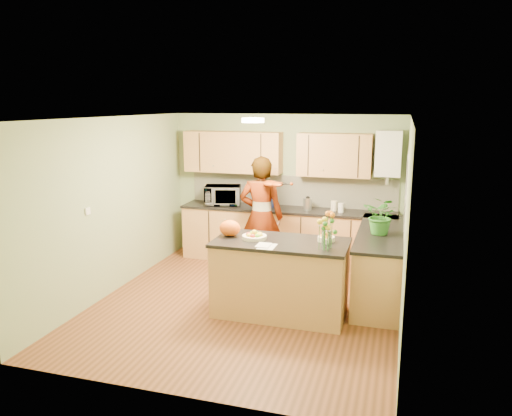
# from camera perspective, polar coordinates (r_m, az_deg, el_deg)

# --- Properties ---
(floor) EXTENTS (4.50, 4.50, 0.00)m
(floor) POSITION_cam_1_polar(r_m,az_deg,el_deg) (6.92, -1.06, -10.92)
(floor) COLOR brown
(floor) RESTS_ON ground
(ceiling) EXTENTS (4.00, 4.50, 0.02)m
(ceiling) POSITION_cam_1_polar(r_m,az_deg,el_deg) (6.37, -1.15, 10.26)
(ceiling) COLOR white
(ceiling) RESTS_ON wall_back
(wall_back) EXTENTS (4.00, 0.02, 2.50)m
(wall_back) POSITION_cam_1_polar(r_m,az_deg,el_deg) (8.66, 3.40, 2.39)
(wall_back) COLOR #95A978
(wall_back) RESTS_ON floor
(wall_front) EXTENTS (4.00, 0.02, 2.50)m
(wall_front) POSITION_cam_1_polar(r_m,az_deg,el_deg) (4.52, -9.82, -6.81)
(wall_front) COLOR #95A978
(wall_front) RESTS_ON floor
(wall_left) EXTENTS (0.02, 4.50, 2.50)m
(wall_left) POSITION_cam_1_polar(r_m,az_deg,el_deg) (7.37, -16.09, 0.24)
(wall_left) COLOR #95A978
(wall_left) RESTS_ON floor
(wall_right) EXTENTS (0.02, 4.50, 2.50)m
(wall_right) POSITION_cam_1_polar(r_m,az_deg,el_deg) (6.24, 16.69, -1.89)
(wall_right) COLOR #95A978
(wall_right) RESTS_ON floor
(back_counter) EXTENTS (3.64, 0.62, 0.94)m
(back_counter) POSITION_cam_1_polar(r_m,az_deg,el_deg) (8.52, 3.53, -3.14)
(back_counter) COLOR #B38047
(back_counter) RESTS_ON floor
(right_counter) EXTENTS (0.62, 2.24, 0.94)m
(right_counter) POSITION_cam_1_polar(r_m,az_deg,el_deg) (7.27, 13.97, -6.16)
(right_counter) COLOR #B38047
(right_counter) RESTS_ON floor
(splashback) EXTENTS (3.60, 0.02, 0.52)m
(splashback) POSITION_cam_1_polar(r_m,az_deg,el_deg) (8.64, 4.02, 2.01)
(splashback) COLOR #EBE7CC
(splashback) RESTS_ON back_counter
(upper_cabinets) EXTENTS (3.20, 0.34, 0.70)m
(upper_cabinets) POSITION_cam_1_polar(r_m,az_deg,el_deg) (8.46, 2.02, 6.27)
(upper_cabinets) COLOR #B38047
(upper_cabinets) RESTS_ON wall_back
(boiler) EXTENTS (0.40, 0.30, 0.86)m
(boiler) POSITION_cam_1_polar(r_m,az_deg,el_deg) (8.20, 14.90, 6.03)
(boiler) COLOR white
(boiler) RESTS_ON wall_back
(window_right) EXTENTS (0.01, 1.30, 1.05)m
(window_right) POSITION_cam_1_polar(r_m,az_deg,el_deg) (6.77, 16.80, 1.76)
(window_right) COLOR white
(window_right) RESTS_ON wall_right
(light_switch) EXTENTS (0.02, 0.09, 0.09)m
(light_switch) POSITION_cam_1_polar(r_m,az_deg,el_deg) (6.87, -18.67, -0.34)
(light_switch) COLOR white
(light_switch) RESTS_ON wall_left
(ceiling_lamp) EXTENTS (0.30, 0.30, 0.07)m
(ceiling_lamp) POSITION_cam_1_polar(r_m,az_deg,el_deg) (6.66, -0.36, 10.00)
(ceiling_lamp) COLOR #FFEABF
(ceiling_lamp) RESTS_ON ceiling
(peninsula_island) EXTENTS (1.70, 0.87, 0.97)m
(peninsula_island) POSITION_cam_1_polar(r_m,az_deg,el_deg) (6.47, 2.82, -7.93)
(peninsula_island) COLOR #B38047
(peninsula_island) RESTS_ON floor
(fruit_dish) EXTENTS (0.31, 0.31, 0.11)m
(fruit_dish) POSITION_cam_1_polar(r_m,az_deg,el_deg) (6.40, -0.18, -3.16)
(fruit_dish) COLOR #FCECC9
(fruit_dish) RESTS_ON peninsula_island
(orange_bowl) EXTENTS (0.21, 0.21, 0.12)m
(orange_bowl) POSITION_cam_1_polar(r_m,az_deg,el_deg) (6.35, 8.03, -3.33)
(orange_bowl) COLOR #FCECC9
(orange_bowl) RESTS_ON peninsula_island
(flower_vase) EXTENTS (0.26, 0.26, 0.49)m
(flower_vase) POSITION_cam_1_polar(r_m,az_deg,el_deg) (5.96, 8.10, -1.65)
(flower_vase) COLOR silver
(flower_vase) RESTS_ON peninsula_island
(orange_bag) EXTENTS (0.35, 0.33, 0.21)m
(orange_bag) POSITION_cam_1_polar(r_m,az_deg,el_deg) (6.53, -3.00, -2.31)
(orange_bag) COLOR orange
(orange_bag) RESTS_ON peninsula_island
(papers) EXTENTS (0.20, 0.27, 0.01)m
(papers) POSITION_cam_1_polar(r_m,az_deg,el_deg) (6.07, 1.27, -4.40)
(papers) COLOR white
(papers) RESTS_ON peninsula_island
(violinist) EXTENTS (0.72, 0.49, 1.89)m
(violinist) POSITION_cam_1_polar(r_m,az_deg,el_deg) (7.77, 0.60, -0.98)
(violinist) COLOR tan
(violinist) RESTS_ON floor
(violin) EXTENTS (0.68, 0.59, 0.17)m
(violin) POSITION_cam_1_polar(r_m,az_deg,el_deg) (7.40, 1.64, 2.83)
(violin) COLOR #511905
(violin) RESTS_ON violinist
(microwave) EXTENTS (0.69, 0.55, 0.34)m
(microwave) POSITION_cam_1_polar(r_m,az_deg,el_deg) (8.69, -3.82, 1.46)
(microwave) COLOR white
(microwave) RESTS_ON back_counter
(blue_box) EXTENTS (0.28, 0.21, 0.23)m
(blue_box) POSITION_cam_1_polar(r_m,az_deg,el_deg) (8.48, 1.00, 0.85)
(blue_box) COLOR navy
(blue_box) RESTS_ON back_counter
(kettle) EXTENTS (0.14, 0.14, 0.26)m
(kettle) POSITION_cam_1_polar(r_m,az_deg,el_deg) (8.33, 5.93, 0.55)
(kettle) COLOR silver
(kettle) RESTS_ON back_counter
(jar_cream) EXTENTS (0.13, 0.13, 0.17)m
(jar_cream) POSITION_cam_1_polar(r_m,az_deg,el_deg) (8.31, 8.91, 0.25)
(jar_cream) COLOR #FCECC9
(jar_cream) RESTS_ON back_counter
(jar_white) EXTENTS (0.10, 0.10, 0.15)m
(jar_white) POSITION_cam_1_polar(r_m,az_deg,el_deg) (8.20, 9.70, 0.02)
(jar_white) COLOR white
(jar_white) RESTS_ON back_counter
(potted_plant) EXTENTS (0.59, 0.55, 0.52)m
(potted_plant) POSITION_cam_1_polar(r_m,az_deg,el_deg) (6.91, 14.20, -0.84)
(potted_plant) COLOR #307A28
(potted_plant) RESTS_ON right_counter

